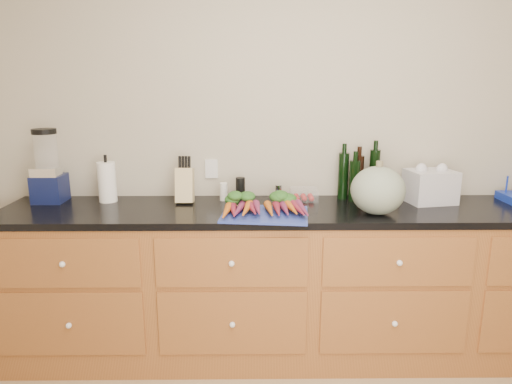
{
  "coord_description": "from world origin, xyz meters",
  "views": [
    {
      "loc": [
        -0.34,
        -1.3,
        1.66
      ],
      "look_at": [
        -0.32,
        1.2,
        1.06
      ],
      "focal_mm": 32.0,
      "sensor_mm": 36.0,
      "label": 1
    }
  ],
  "objects_px": {
    "paper_towel": "(107,182)",
    "squash": "(378,190)",
    "knife_block": "(185,185)",
    "blender_appliance": "(48,170)",
    "cutting_board": "(265,214)",
    "carrots": "(265,206)",
    "tomato_box": "(304,194)"
  },
  "relations": [
    {
      "from": "blender_appliance",
      "to": "knife_block",
      "type": "xyz_separation_m",
      "value": [
        0.84,
        -0.02,
        -0.09
      ]
    },
    {
      "from": "squash",
      "to": "knife_block",
      "type": "relative_size",
      "value": 1.42
    },
    {
      "from": "tomato_box",
      "to": "knife_block",
      "type": "bearing_deg",
      "value": -177.67
    },
    {
      "from": "blender_appliance",
      "to": "knife_block",
      "type": "distance_m",
      "value": 0.84
    },
    {
      "from": "paper_towel",
      "to": "knife_block",
      "type": "xyz_separation_m",
      "value": [
        0.48,
        -0.02,
        -0.02
      ]
    },
    {
      "from": "knife_block",
      "to": "tomato_box",
      "type": "xyz_separation_m",
      "value": [
        0.74,
        0.03,
        -0.07
      ]
    },
    {
      "from": "cutting_board",
      "to": "paper_towel",
      "type": "xyz_separation_m",
      "value": [
        -0.97,
        0.32,
        0.12
      ]
    },
    {
      "from": "squash",
      "to": "knife_block",
      "type": "bearing_deg",
      "value": 166.23
    },
    {
      "from": "paper_towel",
      "to": "knife_block",
      "type": "bearing_deg",
      "value": -2.38
    },
    {
      "from": "cutting_board",
      "to": "tomato_box",
      "type": "bearing_deg",
      "value": 52.6
    },
    {
      "from": "cutting_board",
      "to": "tomato_box",
      "type": "xyz_separation_m",
      "value": [
        0.25,
        0.33,
        0.03
      ]
    },
    {
      "from": "squash",
      "to": "blender_appliance",
      "type": "height_order",
      "value": "blender_appliance"
    },
    {
      "from": "knife_block",
      "to": "paper_towel",
      "type": "bearing_deg",
      "value": 177.62
    },
    {
      "from": "squash",
      "to": "tomato_box",
      "type": "relative_size",
      "value": 1.79
    },
    {
      "from": "cutting_board",
      "to": "squash",
      "type": "height_order",
      "value": "squash"
    },
    {
      "from": "cutting_board",
      "to": "blender_appliance",
      "type": "distance_m",
      "value": 1.37
    },
    {
      "from": "tomato_box",
      "to": "carrots",
      "type": "bearing_deg",
      "value": -131.57
    },
    {
      "from": "paper_towel",
      "to": "cutting_board",
      "type": "bearing_deg",
      "value": -18.33
    },
    {
      "from": "blender_appliance",
      "to": "knife_block",
      "type": "relative_size",
      "value": 2.13
    },
    {
      "from": "paper_towel",
      "to": "squash",
      "type": "bearing_deg",
      "value": -10.4
    },
    {
      "from": "cutting_board",
      "to": "blender_appliance",
      "type": "relative_size",
      "value": 1.04
    },
    {
      "from": "squash",
      "to": "knife_block",
      "type": "distance_m",
      "value": 1.15
    },
    {
      "from": "squash",
      "to": "cutting_board",
      "type": "bearing_deg",
      "value": -177.53
    },
    {
      "from": "cutting_board",
      "to": "knife_block",
      "type": "relative_size",
      "value": 2.22
    },
    {
      "from": "squash",
      "to": "paper_towel",
      "type": "bearing_deg",
      "value": 169.6
    },
    {
      "from": "cutting_board",
      "to": "blender_appliance",
      "type": "bearing_deg",
      "value": 166.48
    },
    {
      "from": "carrots",
      "to": "squash",
      "type": "relative_size",
      "value": 1.57
    },
    {
      "from": "paper_towel",
      "to": "carrots",
      "type": "bearing_deg",
      "value": -15.86
    },
    {
      "from": "blender_appliance",
      "to": "paper_towel",
      "type": "bearing_deg",
      "value": 0.4
    },
    {
      "from": "blender_appliance",
      "to": "knife_block",
      "type": "height_order",
      "value": "blender_appliance"
    },
    {
      "from": "squash",
      "to": "tomato_box",
      "type": "xyz_separation_m",
      "value": [
        -0.38,
        0.3,
        -0.1
      ]
    },
    {
      "from": "carrots",
      "to": "paper_towel",
      "type": "bearing_deg",
      "value": 164.14
    }
  ]
}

